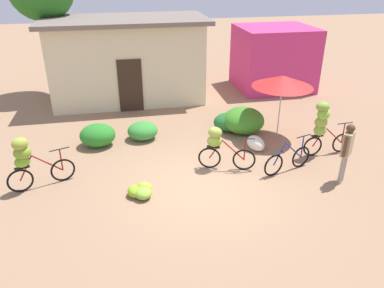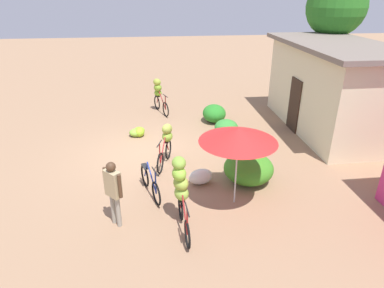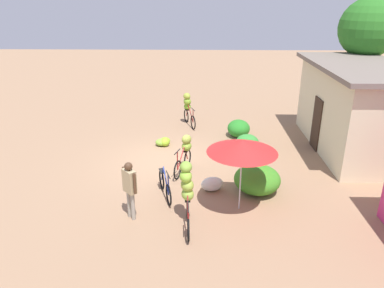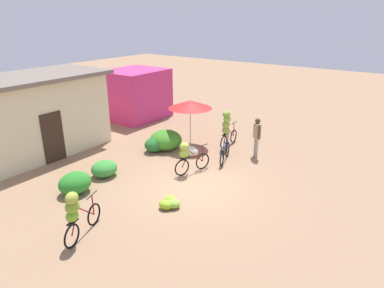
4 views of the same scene
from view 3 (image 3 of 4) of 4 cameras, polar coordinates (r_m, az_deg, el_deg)
ground_plane at (r=13.25m, az=-4.17°, el=-2.82°), size 60.00×60.00×0.00m
building_low at (r=15.19m, az=24.24°, el=5.20°), size 6.37×3.29×3.28m
tree_behind_building at (r=18.08m, az=25.87°, el=15.77°), size 2.55×2.55×5.58m
hedge_bush_front_left at (r=15.65m, az=7.29°, el=2.44°), size 1.10×0.95×0.71m
hedge_bush_front_right at (r=14.38m, az=8.63°, el=0.29°), size 0.98×0.88×0.58m
hedge_bush_mid at (r=11.74m, az=10.75°, el=-4.87°), size 1.03×0.83×0.63m
hedge_bush_by_door at (r=11.26m, az=10.13°, el=-5.46°), size 1.38×1.41×0.84m
market_umbrella at (r=9.69m, az=7.86°, el=-0.32°), size 1.90×1.90×2.08m
bicycle_leftmost at (r=16.91m, az=-0.65°, el=5.94°), size 1.60×0.66×1.46m
bicycle_near_pile at (r=12.33m, az=-1.07°, el=-0.99°), size 1.53×0.61×1.25m
bicycle_center_loaded at (r=10.90m, az=-4.24°, el=-6.55°), size 1.55×0.53×0.98m
bicycle_by_shop at (r=9.38m, az=-0.80°, el=-7.01°), size 1.59×0.45×1.70m
banana_pile_on_ground at (r=14.68m, az=-4.44°, el=0.34°), size 0.72×0.63×0.33m
produce_sack at (r=11.27m, az=3.17°, el=-6.25°), size 0.59×0.78×0.44m
person_vendor at (r=9.69m, az=-9.71°, el=-6.29°), size 0.44×0.42×1.64m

